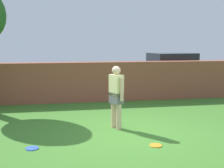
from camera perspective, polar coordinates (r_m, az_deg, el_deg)
The scene contains 6 objects.
ground_plane at distance 7.24m, azimuth 3.08°, elevation -9.66°, with size 40.00×40.00×0.00m, color #3D7528.
brick_wall at distance 10.96m, azimuth -9.62°, elevation 0.32°, with size 13.58×0.50×1.48m, color brown.
person at distance 7.45m, azimuth 0.83°, elevation -2.02°, with size 0.36×0.49×1.62m.
car at distance 14.07m, azimuth 11.60°, elevation 2.47°, with size 4.38×2.32×1.72m.
frisbee_blue at distance 6.48m, azimuth -15.36°, elevation -12.04°, with size 0.27×0.27×0.02m, color blue.
frisbee_orange at distance 6.49m, azimuth 8.56°, elevation -11.80°, with size 0.27×0.27×0.02m, color orange.
Camera 1 is at (-1.60, -6.70, 2.21)m, focal length 46.71 mm.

